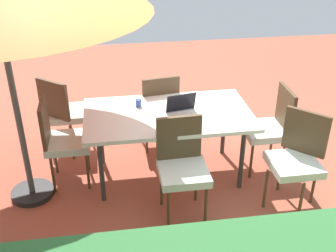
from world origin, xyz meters
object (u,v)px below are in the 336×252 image
dining_table (168,118)px  chair_south (158,107)px  chair_west (270,125)px  chair_southeast (64,111)px  chair_east (61,138)px  cup (138,103)px  chair_north (182,164)px  laptop (179,106)px  chair_northwest (297,156)px

dining_table → chair_south: 0.66m
chair_west → chair_southeast: (2.28, -0.72, 0.00)m
chair_south → chair_southeast: 1.11m
chair_west → chair_east: (2.27, -0.07, 0.00)m
dining_table → chair_east: size_ratio=1.79×
dining_table → chair_south: chair_south is taller
chair_south → cup: chair_south is taller
chair_north → chair_southeast: bearing=129.2°
chair_southeast → laptop: bearing=-167.1°
dining_table → laptop: 0.17m
chair_south → chair_east: (1.10, 0.59, 0.00)m
chair_east → chair_southeast: (0.01, -0.65, 0.00)m
chair_northwest → chair_north: 1.13m
chair_north → cup: 0.94m
chair_north → laptop: size_ratio=2.70×
chair_south → chair_east: same height
laptop → cup: 0.44m
chair_east → laptop: laptop is taller
chair_south → chair_southeast: (1.11, -0.06, 0.00)m
chair_west → cup: chair_west is taller
chair_south → chair_west: bearing=142.4°
dining_table → chair_east: 1.14m
dining_table → chair_north: 0.65m
chair_northwest → chair_southeast: same height
cup → dining_table: bearing=144.9°
chair_northwest → chair_west: same height
chair_south → chair_north: (-0.07, 1.26, 0.00)m
chair_west → chair_southeast: same height
chair_north → laptop: 0.75m
chair_south → cup: 0.57m
chair_south → chair_north: same height
chair_southeast → cup: 1.01m
chair_northwest → chair_south: (1.20, -1.31, 0.00)m
chair_northwest → chair_north: (1.13, -0.04, 0.00)m
chair_southeast → dining_table: bearing=-171.8°
chair_southeast → chair_west: bearing=-158.0°
chair_southeast → cup: (-0.85, 0.49, 0.27)m
chair_northwest → cup: size_ratio=11.85×
chair_west → chair_east: same height
chair_south → laptop: bearing=96.6°
laptop → cup: (0.41, -0.14, -0.01)m
chair_west → chair_southeast: size_ratio=1.00×
chair_west → laptop: (1.02, -0.09, 0.27)m
laptop → chair_west: bearing=163.4°
chair_east → chair_southeast: bearing=0.1°
chair_south → chair_north: bearing=84.9°
chair_north → chair_east: same height
chair_west → chair_east: bearing=-90.3°
dining_table → cup: 0.37m
chair_west → laptop: size_ratio=2.70×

